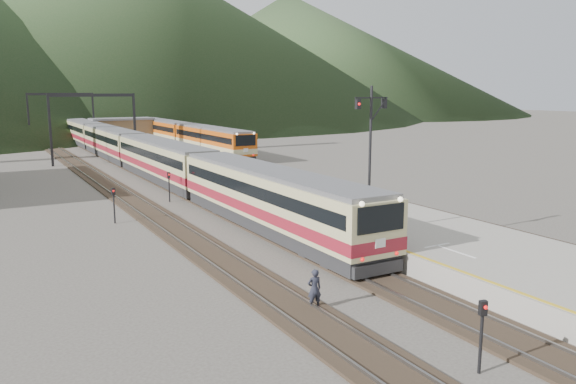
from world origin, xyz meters
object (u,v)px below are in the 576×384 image
main_train (112,142)px  second_train (164,131)px  worker (314,289)px  signal_mast (370,145)px

main_train → second_train: size_ratio=1.72×
second_train → worker: (-15.69, -69.90, -1.25)m
second_train → worker: 71.65m
second_train → signal_mast: (-8.94, -64.44, 3.53)m
second_train → worker: bearing=-102.6°
second_train → signal_mast: signal_mast is taller
main_train → worker: size_ratio=66.54×
main_train → worker: main_train is taller
main_train → worker: bearing=-94.5°
signal_mast → worker: size_ratio=4.79×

